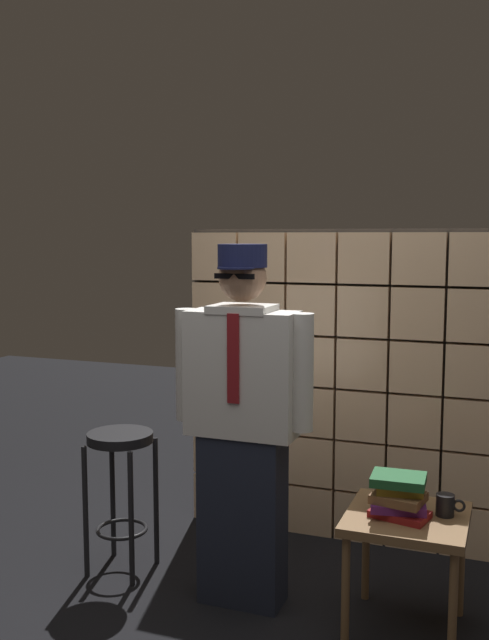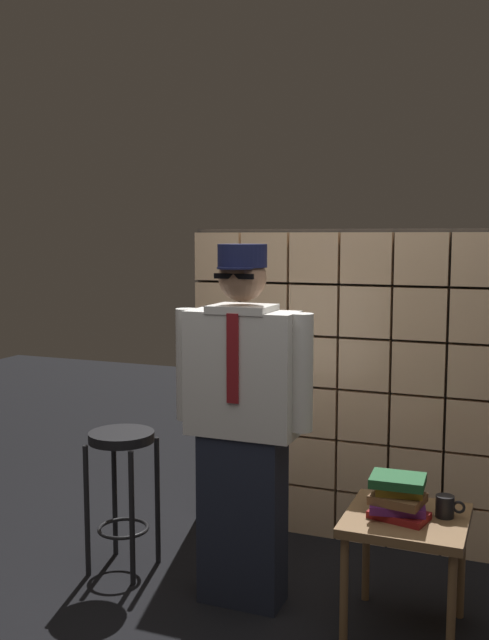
{
  "view_description": "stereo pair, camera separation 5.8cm",
  "coord_description": "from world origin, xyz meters",
  "px_view_note": "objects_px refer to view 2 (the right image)",
  "views": [
    {
      "loc": [
        0.94,
        -2.55,
        1.75
      ],
      "look_at": [
        -0.24,
        0.56,
        1.36
      ],
      "focal_mm": 40.49,
      "sensor_mm": 36.0,
      "label": 1
    },
    {
      "loc": [
        0.99,
        -2.53,
        1.75
      ],
      "look_at": [
        -0.24,
        0.56,
        1.36
      ],
      "focal_mm": 40.49,
      "sensor_mm": 36.0,
      "label": 2
    }
  ],
  "objects_px": {
    "bar_stool": "(122,467)",
    "book_stack": "(398,497)",
    "side_table": "(406,531)",
    "standing_person": "(242,420)",
    "coffee_mug": "(446,506)"
  },
  "relations": [
    {
      "from": "standing_person",
      "to": "coffee_mug",
      "type": "xyz_separation_m",
      "value": [
        0.93,
        0.06,
        -0.31
      ]
    },
    {
      "from": "side_table",
      "to": "coffee_mug",
      "type": "height_order",
      "value": "coffee_mug"
    },
    {
      "from": "bar_stool",
      "to": "book_stack",
      "type": "distance_m",
      "value": 1.45
    },
    {
      "from": "bar_stool",
      "to": "side_table",
      "type": "relative_size",
      "value": 1.38
    },
    {
      "from": "bar_stool",
      "to": "side_table",
      "type": "height_order",
      "value": "bar_stool"
    },
    {
      "from": "bar_stool",
      "to": "book_stack",
      "type": "bearing_deg",
      "value": -4.08
    },
    {
      "from": "bar_stool",
      "to": "book_stack",
      "type": "xyz_separation_m",
      "value": [
        1.44,
        -0.1,
        0.07
      ]
    },
    {
      "from": "coffee_mug",
      "to": "standing_person",
      "type": "bearing_deg",
      "value": -176.46
    },
    {
      "from": "side_table",
      "to": "standing_person",
      "type": "bearing_deg",
      "value": -179.19
    },
    {
      "from": "standing_person",
      "to": "side_table",
      "type": "relative_size",
      "value": 3.2
    },
    {
      "from": "side_table",
      "to": "book_stack",
      "type": "xyz_separation_m",
      "value": [
        -0.03,
        -0.03,
        0.16
      ]
    },
    {
      "from": "standing_person",
      "to": "side_table",
      "type": "height_order",
      "value": "standing_person"
    },
    {
      "from": "side_table",
      "to": "coffee_mug",
      "type": "distance_m",
      "value": 0.2
    },
    {
      "from": "side_table",
      "to": "coffee_mug",
      "type": "xyz_separation_m",
      "value": [
        0.16,
        0.05,
        0.12
      ]
    },
    {
      "from": "side_table",
      "to": "book_stack",
      "type": "height_order",
      "value": "book_stack"
    }
  ]
}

